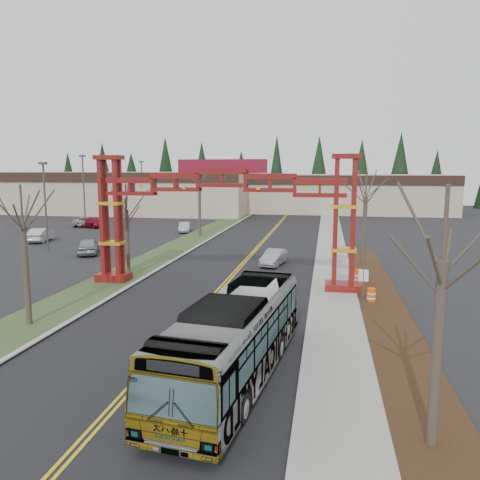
% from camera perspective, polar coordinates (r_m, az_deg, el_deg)
% --- Properties ---
extents(ground, '(200.00, 200.00, 0.00)m').
position_cam_1_polar(ground, '(16.28, -17.05, -20.89)').
color(ground, black).
rests_on(ground, ground).
extents(road, '(12.00, 110.00, 0.02)m').
position_cam_1_polar(road, '(38.91, 0.14, -3.16)').
color(road, black).
rests_on(road, ground).
extents(lane_line_left, '(0.12, 100.00, 0.01)m').
position_cam_1_polar(lane_line_left, '(38.93, -0.04, -3.13)').
color(lane_line_left, gold).
rests_on(lane_line_left, road).
extents(lane_line_right, '(0.12, 100.00, 0.01)m').
position_cam_1_polar(lane_line_right, '(38.89, 0.31, -3.15)').
color(lane_line_right, gold).
rests_on(lane_line_right, road).
extents(curb_right, '(0.30, 110.00, 0.15)m').
position_cam_1_polar(curb_right, '(38.30, 9.24, -3.37)').
color(curb_right, '#A2A29D').
rests_on(curb_right, ground).
extents(sidewalk_right, '(2.60, 110.00, 0.14)m').
position_cam_1_polar(sidewalk_right, '(38.30, 11.41, -3.42)').
color(sidewalk_right, gray).
rests_on(sidewalk_right, ground).
extents(landscape_strip, '(2.60, 50.00, 0.12)m').
position_cam_1_polar(landscape_strip, '(24.04, 18.24, -10.94)').
color(landscape_strip, black).
rests_on(landscape_strip, ground).
extents(grass_median, '(4.00, 110.00, 0.08)m').
position_cam_1_polar(grass_median, '(41.07, -10.92, -2.65)').
color(grass_median, '#2D4221').
rests_on(grass_median, ground).
extents(curb_left, '(0.30, 110.00, 0.15)m').
position_cam_1_polar(curb_left, '(40.43, -8.48, -2.72)').
color(curb_left, '#A2A29D').
rests_on(curb_left, ground).
extents(gateway_arch, '(18.20, 1.60, 8.90)m').
position_cam_1_polar(gateway_arch, '(31.30, -2.17, 5.02)').
color(gateway_arch, '#5B0B0D').
rests_on(gateway_arch, ground).
extents(retail_building_west, '(46.00, 22.30, 7.50)m').
position_cam_1_polar(retail_building_west, '(92.22, -13.14, 5.74)').
color(retail_building_west, '#B8A78D').
rests_on(retail_building_west, ground).
extents(retail_building_east, '(38.00, 20.30, 7.00)m').
position_cam_1_polar(retail_building_east, '(92.59, 12.49, 5.62)').
color(retail_building_east, '#B8A78D').
rests_on(retail_building_east, ground).
extents(conifer_treeline, '(116.10, 5.60, 13.00)m').
position_cam_1_polar(conifer_treeline, '(104.70, 6.94, 7.70)').
color(conifer_treeline, black).
rests_on(conifer_treeline, ground).
extents(transit_bus, '(4.04, 11.77, 3.21)m').
position_cam_1_polar(transit_bus, '(18.11, -0.55, -11.80)').
color(transit_bus, '#B1B3BA').
rests_on(transit_bus, ground).
extents(silver_sedan, '(2.12, 4.20, 1.32)m').
position_cam_1_polar(silver_sedan, '(39.19, 4.18, -2.13)').
color(silver_sedan, '#A5A8AD').
rests_on(silver_sedan, ground).
extents(parked_car_near_a, '(3.45, 4.85, 1.53)m').
position_cam_1_polar(parked_car_near_a, '(46.48, -18.00, -0.71)').
color(parked_car_near_a, '#989C9F').
rests_on(parked_car_near_a, ground).
extents(parked_car_near_b, '(2.54, 4.83, 1.51)m').
position_cam_1_polar(parked_car_near_b, '(56.48, -23.08, 0.58)').
color(parked_car_near_b, silver).
rests_on(parked_car_near_b, ground).
extents(parked_car_mid_a, '(5.34, 3.58, 1.44)m').
position_cam_1_polar(parked_car_mid_a, '(67.95, -17.68, 2.07)').
color(parked_car_mid_a, maroon).
rests_on(parked_car_mid_a, ground).
extents(parked_car_far_a, '(2.26, 4.04, 1.26)m').
position_cam_1_polar(parked_car_far_a, '(60.36, -6.79, 1.56)').
color(parked_car_far_a, '#B6B9BF').
rests_on(parked_car_far_a, ground).
extents(parked_car_far_b, '(2.90, 5.24, 1.39)m').
position_cam_1_polar(parked_car_far_b, '(70.06, -18.25, 2.20)').
color(parked_car_far_b, '#B8B8B8').
rests_on(parked_car_far_b, ground).
extents(bare_tree_median_near, '(2.92, 2.92, 7.19)m').
position_cam_1_polar(bare_tree_median_near, '(25.65, -24.96, 1.76)').
color(bare_tree_median_near, '#382D26').
rests_on(bare_tree_median_near, ground).
extents(bare_tree_median_mid, '(2.93, 2.93, 6.82)m').
position_cam_1_polar(bare_tree_median_mid, '(36.37, -13.67, 3.50)').
color(bare_tree_median_mid, '#382D26').
rests_on(bare_tree_median_mid, ground).
extents(bare_tree_median_far, '(3.45, 3.45, 8.80)m').
position_cam_1_polar(bare_tree_median_far, '(55.77, -4.99, 7.05)').
color(bare_tree_median_far, '#382D26').
rests_on(bare_tree_median_far, ground).
extents(bare_tree_right_near, '(3.17, 3.17, 7.54)m').
position_cam_1_polar(bare_tree_right_near, '(13.82, 23.52, -2.54)').
color(bare_tree_right_near, '#382D26').
rests_on(bare_tree_right_near, ground).
extents(bare_tree_right_far, '(3.36, 3.36, 7.91)m').
position_cam_1_polar(bare_tree_right_far, '(39.83, 15.07, 5.03)').
color(bare_tree_right_far, '#382D26').
rests_on(bare_tree_right_far, ground).
extents(light_pole_near, '(0.75, 0.38, 8.65)m').
position_cam_1_polar(light_pole_near, '(49.43, -22.67, 4.52)').
color(light_pole_near, '#3F3F44').
rests_on(light_pole_near, ground).
extents(light_pole_mid, '(0.87, 0.43, 9.99)m').
position_cam_1_polar(light_pole_mid, '(70.08, -18.53, 6.36)').
color(light_pole_mid, '#3F3F44').
rests_on(light_pole_mid, ground).
extents(light_pole_far, '(0.81, 0.41, 9.38)m').
position_cam_1_polar(light_pole_far, '(80.10, -11.87, 6.59)').
color(light_pole_far, '#3F3F44').
rests_on(light_pole_far, ground).
extents(street_sign, '(0.52, 0.26, 2.42)m').
position_cam_1_polar(street_sign, '(27.09, 14.80, -4.90)').
color(street_sign, '#3F3F44').
rests_on(street_sign, ground).
extents(barrel_south, '(0.50, 0.50, 0.93)m').
position_cam_1_polar(barrel_south, '(29.18, 15.72, -6.55)').
color(barrel_south, '#E9560C').
rests_on(barrel_south, ground).
extents(barrel_mid, '(0.59, 0.59, 1.10)m').
position_cam_1_polar(barrel_mid, '(33.39, 14.28, -4.45)').
color(barrel_mid, '#E9560C').
rests_on(barrel_mid, ground).
extents(barrel_north, '(0.52, 0.52, 0.96)m').
position_cam_1_polar(barrel_north, '(34.00, 14.85, -4.36)').
color(barrel_north, '#E9560C').
rests_on(barrel_north, ground).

